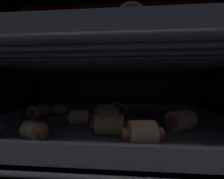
# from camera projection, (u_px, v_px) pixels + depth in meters

# --- Properties ---
(ground_plane) EXTENTS (0.56, 0.44, 0.01)m
(ground_plane) POSITION_uv_depth(u_px,v_px,m) (111.00, 171.00, 0.33)
(ground_plane) COLOR black
(oven_wall_back) EXTENTS (0.56, 0.01, 0.37)m
(oven_wall_back) POSITION_uv_depth(u_px,v_px,m) (117.00, 82.00, 0.53)
(oven_wall_back) COLOR black
(oven_wall_back) RESTS_ON ground_plane
(oven_rack_lower) EXTENTS (0.51, 0.41, 0.01)m
(oven_rack_lower) POSITION_uv_depth(u_px,v_px,m) (111.00, 126.00, 0.32)
(oven_rack_lower) COLOR slate
(baking_tray_lower) EXTENTS (0.45, 0.34, 0.02)m
(baking_tray_lower) POSITION_uv_depth(u_px,v_px,m) (111.00, 122.00, 0.32)
(baking_tray_lower) COLOR gray
(baking_tray_lower) RESTS_ON oven_rack_lower
(pig_in_blanket_lower_0) EXTENTS (0.05, 0.03, 0.03)m
(pig_in_blanket_lower_0) POSITION_uv_depth(u_px,v_px,m) (79.00, 117.00, 0.29)
(pig_in_blanket_lower_0) COLOR #D7C37E
(pig_in_blanket_lower_0) RESTS_ON baking_tray_lower
(pig_in_blanket_lower_1) EXTENTS (0.06, 0.03, 0.02)m
(pig_in_blanket_lower_1) POSITION_uv_depth(u_px,v_px,m) (60.00, 109.00, 0.40)
(pig_in_blanket_lower_1) COLOR #DDBD79
(pig_in_blanket_lower_1) RESTS_ON baking_tray_lower
(pig_in_blanket_lower_2) EXTENTS (0.04, 0.06, 0.03)m
(pig_in_blanket_lower_2) POSITION_uv_depth(u_px,v_px,m) (39.00, 111.00, 0.35)
(pig_in_blanket_lower_2) COLOR #E3C071
(pig_in_blanket_lower_2) RESTS_ON baking_tray_lower
(pig_in_blanket_lower_4) EXTENTS (0.06, 0.04, 0.03)m
(pig_in_blanket_lower_4) POSITION_uv_depth(u_px,v_px,m) (107.00, 111.00, 0.35)
(pig_in_blanket_lower_4) COLOR #DCC57B
(pig_in_blanket_lower_4) RESTS_ON baking_tray_lower
(pig_in_blanket_lower_5) EXTENTS (0.06, 0.03, 0.03)m
(pig_in_blanket_lower_5) POSITION_uv_depth(u_px,v_px,m) (110.00, 125.00, 0.23)
(pig_in_blanket_lower_5) COLOR #DAB671
(pig_in_blanket_lower_5) RESTS_ON baking_tray_lower
(pig_in_blanket_lower_6) EXTENTS (0.05, 0.04, 0.03)m
(pig_in_blanket_lower_6) POSITION_uv_depth(u_px,v_px,m) (142.00, 134.00, 0.18)
(pig_in_blanket_lower_6) COLOR #DEB378
(pig_in_blanket_lower_6) RESTS_ON baking_tray_lower
(pig_in_blanket_lower_7) EXTENTS (0.06, 0.05, 0.03)m
(pig_in_blanket_lower_7) POSITION_uv_depth(u_px,v_px,m) (106.00, 116.00, 0.29)
(pig_in_blanket_lower_7) COLOR #D7C985
(pig_in_blanket_lower_7) RESTS_ON baking_tray_lower
(pig_in_blanket_lower_8) EXTENTS (0.06, 0.05, 0.03)m
(pig_in_blanket_lower_8) POSITION_uv_depth(u_px,v_px,m) (181.00, 120.00, 0.26)
(pig_in_blanket_lower_8) COLOR #D5B27B
(pig_in_blanket_lower_8) RESTS_ON baking_tray_lower
(pig_in_blanket_lower_9) EXTENTS (0.05, 0.04, 0.02)m
(pig_in_blanket_lower_9) POSITION_uv_depth(u_px,v_px,m) (34.00, 130.00, 0.21)
(pig_in_blanket_lower_9) COLOR #D4B27D
(pig_in_blanket_lower_9) RESTS_ON baking_tray_lower
(pig_in_blanket_lower_10) EXTENTS (0.05, 0.03, 0.03)m
(pig_in_blanket_lower_10) POSITION_uv_depth(u_px,v_px,m) (118.00, 106.00, 0.45)
(pig_in_blanket_lower_10) COLOR #DCC272
(pig_in_blanket_lower_10) RESTS_ON baking_tray_lower
(pig_in_blanket_lower_11) EXTENTS (0.03, 0.06, 0.03)m
(pig_in_blanket_lower_11) POSITION_uv_depth(u_px,v_px,m) (122.00, 108.00, 0.40)
(pig_in_blanket_lower_11) COLOR tan
(pig_in_blanket_lower_11) RESTS_ON baking_tray_lower
(oven_rack_upper) EXTENTS (0.51, 0.41, 0.01)m
(oven_rack_upper) POSITION_uv_depth(u_px,v_px,m) (111.00, 63.00, 0.32)
(oven_rack_upper) COLOR slate
(baking_tray_upper) EXTENTS (0.45, 0.34, 0.03)m
(baking_tray_upper) POSITION_uv_depth(u_px,v_px,m) (111.00, 59.00, 0.32)
(baking_tray_upper) COLOR gray
(baking_tray_upper) RESTS_ON oven_rack_upper
(pig_in_blanket_upper_0) EXTENTS (0.05, 0.04, 0.03)m
(pig_in_blanket_upper_0) POSITION_uv_depth(u_px,v_px,m) (75.00, 50.00, 0.32)
(pig_in_blanket_upper_0) COLOR #DCB271
(pig_in_blanket_upper_0) RESTS_ON baking_tray_upper
(pig_in_blanket_upper_1) EXTENTS (0.04, 0.05, 0.03)m
(pig_in_blanket_upper_1) POSITION_uv_depth(u_px,v_px,m) (116.00, 61.00, 0.46)
(pig_in_blanket_upper_1) COLOR #E1C27F
(pig_in_blanket_upper_1) RESTS_ON baking_tray_upper
(pig_in_blanket_upper_2) EXTENTS (0.05, 0.05, 0.03)m
(pig_in_blanket_upper_2) POSITION_uv_depth(u_px,v_px,m) (165.00, 59.00, 0.43)
(pig_in_blanket_upper_2) COLOR #E2B370
(pig_in_blanket_upper_2) RESTS_ON baking_tray_upper
(pig_in_blanket_upper_3) EXTENTS (0.03, 0.05, 0.03)m
(pig_in_blanket_upper_3) POSITION_uv_depth(u_px,v_px,m) (131.00, 22.00, 0.18)
(pig_in_blanket_upper_3) COLOR #E7C386
(pig_in_blanket_upper_3) RESTS_ON baking_tray_upper
(pig_in_blanket_upper_4) EXTENTS (0.03, 0.06, 0.03)m
(pig_in_blanket_upper_4) POSITION_uv_depth(u_px,v_px,m) (200.00, 36.00, 0.22)
(pig_in_blanket_upper_4) COLOR #DDC575
(pig_in_blanket_upper_4) RESTS_ON baking_tray_upper
(pig_in_blanket_upper_5) EXTENTS (0.06, 0.05, 0.03)m
(pig_in_blanket_upper_5) POSITION_uv_depth(u_px,v_px,m) (134.00, 35.00, 0.23)
(pig_in_blanket_upper_5) COLOR #E4BE70
(pig_in_blanket_upper_5) RESTS_ON baking_tray_upper
(pig_in_blanket_upper_6) EXTENTS (0.05, 0.05, 0.03)m
(pig_in_blanket_upper_6) POSITION_uv_depth(u_px,v_px,m) (194.00, 42.00, 0.26)
(pig_in_blanket_upper_6) COLOR #DCB275
(pig_in_blanket_upper_6) RESTS_ON baking_tray_upper
(pig_in_blanket_upper_9) EXTENTS (0.05, 0.04, 0.03)m
(pig_in_blanket_upper_9) POSITION_uv_depth(u_px,v_px,m) (118.00, 58.00, 0.41)
(pig_in_blanket_upper_9) COLOR #E7C274
(pig_in_blanket_upper_9) RESTS_ON baking_tray_upper
(pig_in_blanket_upper_10) EXTENTS (0.05, 0.04, 0.02)m
(pig_in_blanket_upper_10) POSITION_uv_depth(u_px,v_px,m) (80.00, 57.00, 0.39)
(pig_in_blanket_upper_10) COLOR #E6C77A
(pig_in_blanket_upper_10) RESTS_ON baking_tray_upper
(pig_in_blanket_upper_11) EXTENTS (0.05, 0.04, 0.03)m
(pig_in_blanket_upper_11) POSITION_uv_depth(u_px,v_px,m) (136.00, 59.00, 0.45)
(pig_in_blanket_upper_11) COLOR #DDC776
(pig_in_blanket_upper_11) RESTS_ON baking_tray_upper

